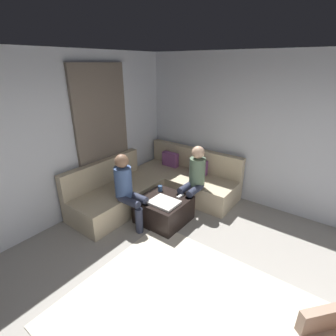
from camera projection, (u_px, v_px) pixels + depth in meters
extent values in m
cube|color=silver|center=(295.00, 138.00, 4.11)|extent=(6.00, 0.12, 2.70)
cube|color=silver|center=(26.00, 150.00, 3.58)|extent=(0.12, 6.00, 2.70)
cube|color=#726659|center=(103.00, 138.00, 4.52)|extent=(0.06, 1.10, 2.50)
cube|color=beige|center=(189.00, 318.00, 2.66)|extent=(2.60, 2.20, 0.01)
cube|color=#C6B593|center=(185.00, 183.00, 5.15)|extent=(2.10, 0.85, 0.42)
cube|color=#C6B593|center=(195.00, 159.00, 5.24)|extent=(2.10, 0.14, 0.45)
cube|color=#C6B593|center=(117.00, 199.00, 4.56)|extent=(0.85, 1.70, 0.42)
cube|color=#C6B593|center=(102.00, 172.00, 4.58)|extent=(0.14, 1.70, 0.45)
cube|color=#8C4C8C|center=(170.00, 161.00, 5.43)|extent=(0.36, 0.12, 0.36)
cube|color=#8C4C8C|center=(198.00, 168.00, 5.04)|extent=(0.36, 0.12, 0.36)
cube|color=black|center=(164.00, 209.00, 4.23)|extent=(0.76, 0.76, 0.42)
cube|color=white|center=(164.00, 202.00, 4.00)|extent=(0.44, 0.36, 0.04)
cylinder|color=#334C72|center=(160.00, 188.00, 4.39)|extent=(0.08, 0.08, 0.10)
cube|color=white|center=(180.00, 196.00, 4.21)|extent=(0.05, 0.15, 0.02)
cube|color=#9E7F6B|center=(329.00, 317.00, 2.13)|extent=(0.43, 0.48, 0.22)
cylinder|color=#2D3347|center=(188.00, 209.00, 4.26)|extent=(0.12, 0.12, 0.42)
cylinder|color=#2D3347|center=(180.00, 205.00, 4.36)|extent=(0.12, 0.12, 0.42)
cylinder|color=#2D3347|center=(195.00, 190.00, 4.30)|extent=(0.12, 0.40, 0.12)
cylinder|color=#2D3347|center=(186.00, 187.00, 4.40)|extent=(0.12, 0.40, 0.12)
cylinder|color=#597259|center=(197.00, 172.00, 4.40)|extent=(0.28, 0.28, 0.50)
sphere|color=#D8AD8C|center=(198.00, 152.00, 4.26)|extent=(0.22, 0.22, 0.22)
cylinder|color=#2D3347|center=(147.00, 215.00, 4.07)|extent=(0.12, 0.12, 0.42)
cylinder|color=#2D3347|center=(139.00, 220.00, 3.94)|extent=(0.12, 0.12, 0.42)
cylinder|color=#2D3347|center=(137.00, 197.00, 4.08)|extent=(0.40, 0.12, 0.12)
cylinder|color=#2D3347|center=(129.00, 202.00, 3.94)|extent=(0.40, 0.12, 0.12)
cylinder|color=#3F598C|center=(123.00, 182.00, 4.02)|extent=(0.28, 0.28, 0.50)
sphere|color=#8C664C|center=(122.00, 161.00, 3.88)|extent=(0.22, 0.22, 0.22)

